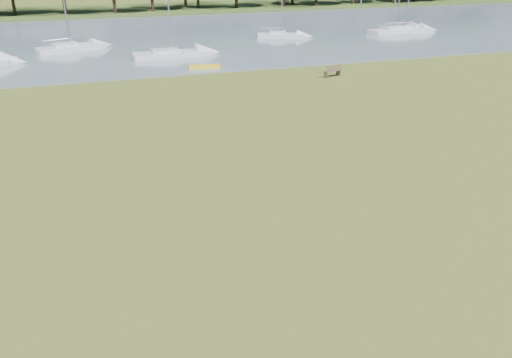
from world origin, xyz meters
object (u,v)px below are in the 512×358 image
object	(u,v)px
riverbank_bench	(333,71)
sailboat_3	(396,29)
kayak	(205,67)
sailboat_6	(281,34)
sailboat_5	(70,46)
sailboat_8	(171,52)
sailboat_7	(405,28)

from	to	relation	value
riverbank_bench	sailboat_3	world-z (taller)	sailboat_3
kayak	sailboat_6	bearing A→B (deg)	57.02
riverbank_bench	sailboat_5	xyz separation A→B (m)	(-20.28, 18.38, 0.08)
riverbank_bench	sailboat_5	size ratio (longest dim) A/B	0.20
sailboat_3	sailboat_6	size ratio (longest dim) A/B	1.27
sailboat_8	sailboat_7	bearing A→B (deg)	9.78
riverbank_bench	sailboat_6	world-z (taller)	sailboat_6
riverbank_bench	kayak	world-z (taller)	riverbank_bench
kayak	sailboat_7	bearing A→B (deg)	32.88
sailboat_3	sailboat_8	bearing A→B (deg)	-178.10
sailboat_3	riverbank_bench	bearing A→B (deg)	-144.18
sailboat_3	sailboat_5	world-z (taller)	sailboat_3
kayak	sailboat_8	world-z (taller)	sailboat_8
sailboat_5	sailboat_7	bearing A→B (deg)	-19.64
sailboat_6	sailboat_8	bearing A→B (deg)	-133.58
kayak	sailboat_7	size ratio (longest dim) A/B	0.29
sailboat_7	sailboat_6	bearing A→B (deg)	-179.61
sailboat_3	sailboat_6	distance (m)	14.84
kayak	sailboat_5	world-z (taller)	sailboat_5
sailboat_3	sailboat_5	bearing A→B (deg)	169.70
sailboat_5	sailboat_8	world-z (taller)	sailboat_8
riverbank_bench	sailboat_7	xyz separation A→B (m)	(18.79, 18.23, 0.06)
sailboat_5	sailboat_6	size ratio (longest dim) A/B	1.19
sailboat_6	sailboat_7	xyz separation A→B (m)	(15.92, -1.11, 0.05)
riverbank_bench	sailboat_7	world-z (taller)	sailboat_7
sailboat_5	sailboat_7	size ratio (longest dim) A/B	0.87
sailboat_3	sailboat_5	size ratio (longest dim) A/B	1.07
kayak	sailboat_8	bearing A→B (deg)	118.02
sailboat_7	sailboat_8	distance (m)	30.52
sailboat_8	sailboat_5	bearing A→B (deg)	144.24
riverbank_bench	sailboat_6	distance (m)	19.55
riverbank_bench	sailboat_3	xyz separation A→B (m)	(17.68, 18.48, 0.03)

